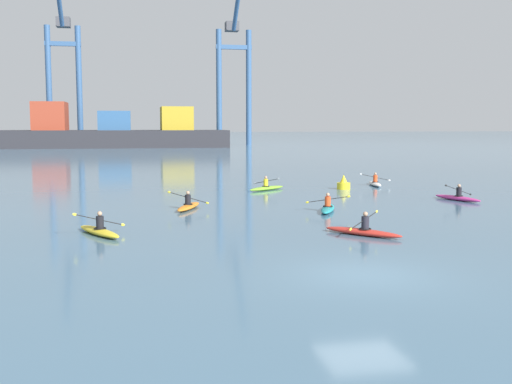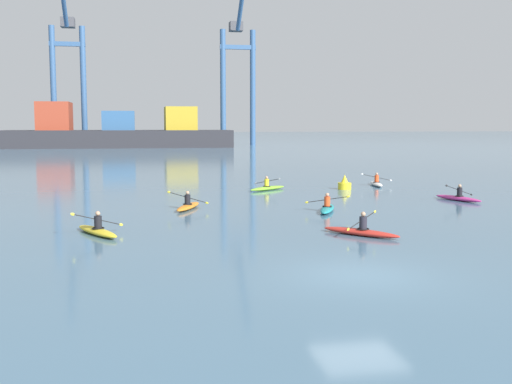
{
  "view_description": "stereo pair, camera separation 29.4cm",
  "coord_description": "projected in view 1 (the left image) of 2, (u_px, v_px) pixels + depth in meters",
  "views": [
    {
      "loc": [
        -6.54,
        -16.95,
        4.32
      ],
      "look_at": [
        0.22,
        17.42,
        0.6
      ],
      "focal_mm": 44.07,
      "sensor_mm": 36.0,
      "label": 1
    },
    {
      "loc": [
        -6.25,
        -17.0,
        4.32
      ],
      "look_at": [
        0.22,
        17.42,
        0.6
      ],
      "focal_mm": 44.07,
      "sensor_mm": 36.0,
      "label": 2
    }
  ],
  "objects": [
    {
      "name": "kayak_lime",
      "position": [
        267.0,
        188.0,
        42.02
      ],
      "size": [
        3.05,
        2.56,
        0.95
      ],
      "color": "#7ABC2D",
      "rests_on": "ground"
    },
    {
      "name": "kayak_white",
      "position": [
        375.0,
        183.0,
        45.22
      ],
      "size": [
        2.22,
        3.45,
        0.95
      ],
      "color": "silver",
      "rests_on": "ground"
    },
    {
      "name": "channel_buoy",
      "position": [
        344.0,
        184.0,
        42.64
      ],
      "size": [
        0.9,
        0.9,
        1.0
      ],
      "color": "yellow",
      "rests_on": "ground"
    },
    {
      "name": "kayak_orange",
      "position": [
        188.0,
        206.0,
        32.52
      ],
      "size": [
        2.1,
        3.38,
        0.95
      ],
      "color": "orange",
      "rests_on": "ground"
    },
    {
      "name": "kayak_yellow",
      "position": [
        99.0,
        231.0,
        24.88
      ],
      "size": [
        2.08,
        3.3,
        0.99
      ],
      "color": "yellow",
      "rests_on": "ground"
    },
    {
      "name": "container_barge",
      "position": [
        114.0,
        133.0,
        122.94
      ],
      "size": [
        43.85,
        11.69,
        8.76
      ],
      "color": "#28282D",
      "rests_on": "ground"
    },
    {
      "name": "ground_plane",
      "position": [
        364.0,
        275.0,
        18.25
      ],
      "size": [
        800.0,
        800.0,
        0.0
      ],
      "primitive_type": "plane",
      "color": "#476B84"
    },
    {
      "name": "kayak_magenta",
      "position": [
        458.0,
        197.0,
        36.31
      ],
      "size": [
        2.11,
        3.42,
        1.0
      ],
      "color": "#C13384",
      "rests_on": "ground"
    },
    {
      "name": "gantry_crane_west",
      "position": [
        63.0,
        65.0,
        129.4
      ],
      "size": [
        7.26,
        14.56,
        34.79
      ],
      "color": "#335684",
      "rests_on": "ground"
    },
    {
      "name": "kayak_teal",
      "position": [
        328.0,
        208.0,
        31.69
      ],
      "size": [
        2.11,
        3.37,
        0.95
      ],
      "color": "teal",
      "rests_on": "ground"
    },
    {
      "name": "kayak_red",
      "position": [
        363.0,
        231.0,
        24.77
      ],
      "size": [
        2.64,
        2.99,
        0.95
      ],
      "color": "red",
      "rests_on": "ground"
    },
    {
      "name": "gantry_crane_west_mid",
      "position": [
        234.0,
        64.0,
        134.71
      ],
      "size": [
        7.73,
        17.58,
        37.72
      ],
      "color": "#335684",
      "rests_on": "ground"
    }
  ]
}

